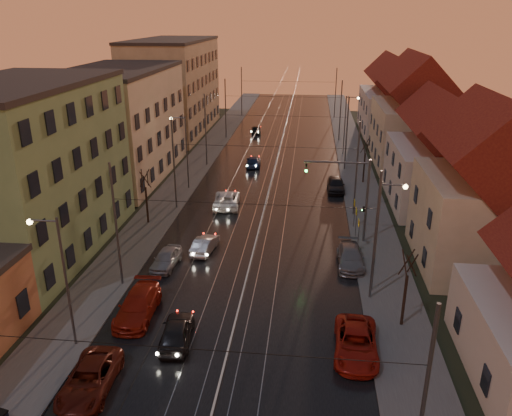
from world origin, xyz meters
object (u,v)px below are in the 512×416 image
(parked_left_2, at_px, (138,305))
(parked_left_3, at_px, (166,258))
(parked_right_1, at_px, (350,257))
(driving_car_0, at_px, (177,331))
(driving_car_3, at_px, (253,162))
(parked_left_1, at_px, (90,379))
(driving_car_1, at_px, (205,244))
(parked_right_2, at_px, (336,185))
(street_lamp_3, at_px, (347,119))
(street_lamp_0, at_px, (59,271))
(traffic_light_mast, at_px, (355,190))
(parked_right_0, at_px, (356,343))
(street_lamp_1, at_px, (382,227))
(driving_car_2, at_px, (227,199))
(street_lamp_2, at_px, (184,145))
(driving_car_4, at_px, (256,129))

(parked_left_2, distance_m, parked_left_3, 6.71)
(parked_right_1, bearing_deg, driving_car_0, -135.13)
(driving_car_3, bearing_deg, parked_left_1, 80.75)
(driving_car_0, relative_size, driving_car_1, 1.10)
(parked_left_2, xyz_separation_m, parked_right_2, (13.40, 25.57, -0.01))
(driving_car_0, bearing_deg, street_lamp_3, -111.23)
(street_lamp_0, relative_size, parked_left_1, 1.64)
(driving_car_3, xyz_separation_m, parked_left_2, (-3.48, -34.01, 0.14))
(driving_car_0, distance_m, parked_left_2, 3.91)
(traffic_light_mast, xyz_separation_m, parked_right_2, (-0.79, 12.93, -3.85))
(driving_car_0, bearing_deg, parked_left_1, 47.23)
(driving_car_0, relative_size, parked_left_3, 1.08)
(parked_right_0, bearing_deg, parked_left_2, 172.97)
(parked_right_1, distance_m, parked_right_2, 17.15)
(street_lamp_1, relative_size, parked_right_2, 1.82)
(driving_car_1, height_order, parked_left_3, parked_left_3)
(driving_car_3, bearing_deg, driving_car_0, 85.39)
(parked_right_0, distance_m, parked_right_2, 27.91)
(parked_right_0, bearing_deg, parked_right_1, 90.71)
(driving_car_0, xyz_separation_m, driving_car_2, (-0.70, 22.12, 0.01))
(parked_right_1, bearing_deg, parked_right_0, -92.60)
(driving_car_2, bearing_deg, driving_car_3, -99.51)
(street_lamp_2, relative_size, driving_car_3, 1.88)
(street_lamp_0, bearing_deg, parked_right_1, 35.20)
(street_lamp_0, distance_m, street_lamp_3, 47.62)
(street_lamp_2, bearing_deg, parked_left_3, -80.99)
(parked_left_1, height_order, parked_right_2, parked_right_2)
(street_lamp_3, distance_m, parked_left_1, 50.06)
(parked_right_2, bearing_deg, driving_car_4, 112.92)
(street_lamp_3, relative_size, parked_left_1, 1.64)
(driving_car_3, height_order, parked_left_2, parked_left_2)
(street_lamp_0, distance_m, driving_car_0, 7.39)
(street_lamp_0, bearing_deg, driving_car_3, 80.30)
(street_lamp_3, bearing_deg, driving_car_3, -150.69)
(driving_car_2, xyz_separation_m, parked_left_2, (-2.42, -19.75, 0.03))
(parked_left_2, bearing_deg, traffic_light_mast, 39.58)
(traffic_light_mast, bearing_deg, parked_left_1, -126.64)
(street_lamp_2, distance_m, parked_left_1, 31.79)
(parked_left_3, xyz_separation_m, parked_right_0, (13.45, -9.05, 0.05))
(street_lamp_2, bearing_deg, driving_car_2, -42.57)
(traffic_light_mast, bearing_deg, driving_car_1, -165.20)
(driving_car_1, height_order, parked_left_1, parked_left_1)
(parked_right_1, bearing_deg, street_lamp_1, -68.74)
(street_lamp_3, distance_m, driving_car_1, 34.00)
(driving_car_4, bearing_deg, parked_right_2, 106.92)
(driving_car_3, bearing_deg, street_lamp_0, 76.26)
(parked_left_2, distance_m, parked_right_2, 28.86)
(street_lamp_2, bearing_deg, parked_left_1, -85.14)
(parked_left_1, bearing_deg, parked_left_3, 86.64)
(street_lamp_3, bearing_deg, parked_left_1, -108.15)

